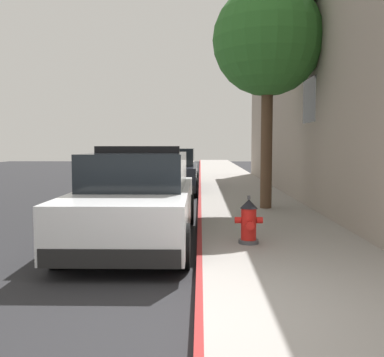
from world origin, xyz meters
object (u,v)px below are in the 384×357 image
Objects in this scene: police_cruiser at (137,199)px; street_tree at (268,42)px; parked_car_silver_ahead at (171,171)px; fire_hydrant at (249,221)px.

police_cruiser is 5.36m from street_tree.
street_tree is at bearing -62.30° from parked_car_silver_ahead.
street_tree is at bearing 77.76° from fire_hydrant.
parked_car_silver_ahead is at bearing 101.44° from fire_hydrant.
street_tree is (0.85, 3.91, 3.67)m from fire_hydrant.
fire_hydrant is (1.87, -0.81, -0.25)m from police_cruiser.
police_cruiser is 8.19m from parked_car_silver_ahead.
parked_car_silver_ahead is 9.18m from fire_hydrant.
fire_hydrant is (1.82, -9.00, -0.24)m from parked_car_silver_ahead.
parked_car_silver_ahead is 0.90× the size of street_tree.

